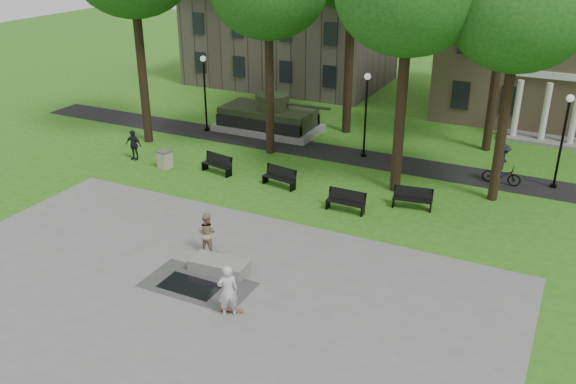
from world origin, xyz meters
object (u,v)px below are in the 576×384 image
at_px(park_bench_0, 217,163).
at_px(trash_bin, 165,159).
at_px(concrete_block, 219,265).
at_px(cyclist, 503,168).
at_px(skateboarder, 228,291).
at_px(friend_watching, 207,233).

height_order(park_bench_0, trash_bin, park_bench_0).
bearing_deg(concrete_block, cyclist, 58.68).
relative_size(skateboarder, park_bench_0, 1.01).
relative_size(skateboarder, friend_watching, 1.09).
distance_m(cyclist, park_bench_0, 14.51).
distance_m(concrete_block, skateboarder, 2.98).
bearing_deg(friend_watching, park_bench_0, -62.98).
height_order(friend_watching, trash_bin, friend_watching).
relative_size(friend_watching, trash_bin, 1.79).
xyz_separation_m(concrete_block, skateboarder, (1.80, -2.27, 0.71)).
bearing_deg(skateboarder, park_bench_0, -97.09).
bearing_deg(concrete_block, trash_bin, 136.99).
bearing_deg(park_bench_0, trash_bin, -156.47).
xyz_separation_m(skateboarder, cyclist, (6.39, 15.72, -0.10)).
distance_m(concrete_block, cyclist, 15.76).
relative_size(concrete_block, friend_watching, 1.28).
bearing_deg(skateboarder, trash_bin, -85.86).
height_order(friend_watching, cyclist, cyclist).
xyz_separation_m(concrete_block, park_bench_0, (-5.42, 8.43, 0.28)).
xyz_separation_m(concrete_block, cyclist, (8.19, 13.46, 0.61)).
xyz_separation_m(skateboarder, trash_bin, (-10.13, 10.04, -0.47)).
height_order(concrete_block, cyclist, cyclist).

